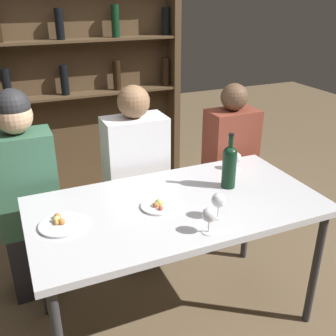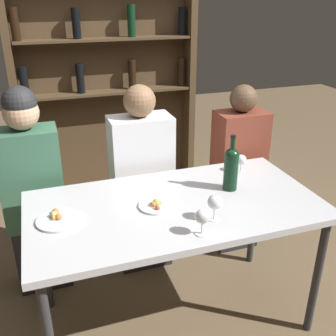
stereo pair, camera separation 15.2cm
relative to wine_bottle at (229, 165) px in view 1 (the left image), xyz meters
name	(u,v)px [view 1 (the left image)]	position (x,y,z in m)	size (l,w,h in m)	color
ground_plane	(176,316)	(-0.34, -0.06, -0.90)	(10.00, 10.00, 0.00)	brown
dining_table	(177,214)	(-0.34, -0.06, -0.20)	(1.50, 0.78, 0.77)	silver
wine_rack_wall	(90,76)	(-0.34, 1.74, 0.18)	(1.59, 0.21, 2.10)	#4C3823
wine_bottle	(229,165)	(0.00, 0.00, 0.00)	(0.08, 0.08, 0.31)	black
wine_glass_0	(219,201)	(-0.22, -0.26, -0.04)	(0.07, 0.07, 0.13)	silver
wine_glass_1	(236,158)	(0.17, 0.19, -0.06)	(0.06, 0.06, 0.11)	silver
wine_glass_2	(209,216)	(-0.32, -0.36, -0.05)	(0.07, 0.07, 0.13)	silver
food_plate_0	(159,206)	(-0.44, -0.06, -0.12)	(0.18, 0.18, 0.04)	white
food_plate_1	(62,224)	(-0.92, -0.04, -0.12)	(0.22, 0.22, 0.04)	silver
seated_person_left	(28,201)	(-1.03, 0.52, -0.26)	(0.35, 0.22, 1.31)	#26262B
seated_person_center	(137,187)	(-0.36, 0.52, -0.31)	(0.39, 0.22, 1.26)	#26262B
seated_person_right	(229,172)	(0.34, 0.52, -0.33)	(0.34, 0.22, 1.21)	#26262B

